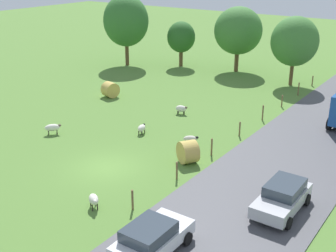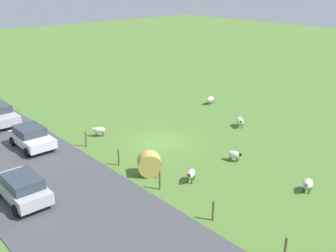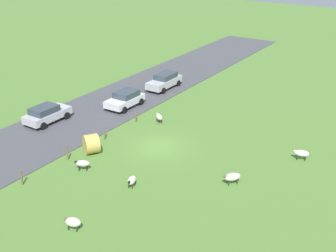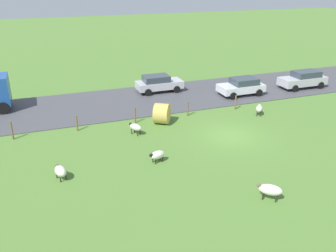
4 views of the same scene
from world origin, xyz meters
name	(u,v)px [view 4 (image 4 of 4)]	position (x,y,z in m)	size (l,w,h in m)	color
ground_plane	(230,136)	(0.00, 0.00, 0.00)	(160.00, 160.00, 0.00)	#517A33
road_strip	(180,96)	(9.27, 0.00, 0.03)	(8.00, 80.00, 0.06)	#47474C
sheep_0	(60,171)	(-1.77, 11.29, 0.49)	(1.10, 0.80, 0.77)	silver
sheep_1	(135,127)	(2.51, 5.99, 0.53)	(1.09, 0.91, 0.77)	beige
sheep_2	(259,109)	(2.75, -4.03, 0.53)	(1.04, 0.93, 0.78)	silver
sheep_4	(270,190)	(-7.19, 1.89, 0.54)	(1.14, 1.21, 0.81)	silver
sheep_5	(157,155)	(-1.75, 5.83, 0.47)	(0.70, 1.08, 0.71)	silver
hay_bale_0	(162,114)	(3.81, 3.61, 0.75)	(1.50, 1.50, 1.05)	tan
fence_post_0	(236,102)	(4.52, -2.95, 0.59)	(0.12, 0.12, 1.18)	brown
fence_post_1	(188,109)	(4.52, 1.25, 0.57)	(0.12, 0.12, 1.15)	brown
fence_post_2	(135,115)	(4.52, 5.46, 0.61)	(0.12, 0.12, 1.21)	brown
fence_post_3	(77,123)	(4.52, 9.67, 0.56)	(0.12, 0.12, 1.12)	brown
fence_post_4	(12,131)	(4.52, 13.87, 0.64)	(0.12, 0.12, 1.28)	brown
car_0	(242,86)	(7.61, -5.34, 0.85)	(2.19, 4.05, 1.52)	silver
car_1	(303,79)	(7.49, -12.04, 0.89)	(1.99, 4.58, 1.60)	#B7B7BC
car_2	(158,83)	(11.06, 1.44, 0.86)	(2.06, 4.25, 1.54)	#B7B7BC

